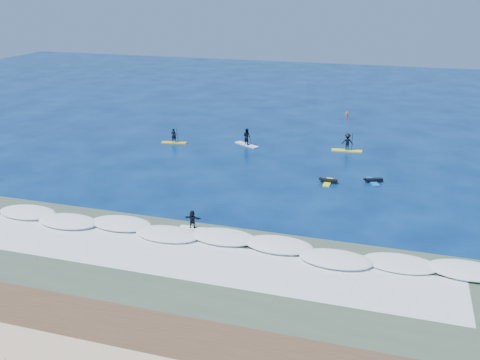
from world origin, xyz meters
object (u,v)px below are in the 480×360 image
(sup_paddler_left, at_px, (174,138))
(prone_paddler_near, at_px, (328,181))
(sup_paddler_center, at_px, (247,138))
(sup_paddler_right, at_px, (347,143))
(wave_surfer, at_px, (192,221))
(marker_buoy, at_px, (347,114))
(prone_paddler_far, at_px, (373,181))

(sup_paddler_left, relative_size, prone_paddler_near, 1.32)
(sup_paddler_center, distance_m, sup_paddler_right, 10.97)
(sup_paddler_left, height_order, wave_surfer, sup_paddler_left)
(sup_paddler_left, distance_m, prone_paddler_near, 19.97)
(marker_buoy, bearing_deg, sup_paddler_left, -132.29)
(sup_paddler_center, xyz_separation_m, marker_buoy, (9.07, 17.18, -0.51))
(prone_paddler_near, bearing_deg, marker_buoy, 4.50)
(marker_buoy, bearing_deg, wave_surfer, -99.62)
(sup_paddler_right, distance_m, marker_buoy, 16.25)
(sup_paddler_center, bearing_deg, prone_paddler_far, 1.58)
(sup_paddler_left, distance_m, marker_buoy, 25.47)
(prone_paddler_near, bearing_deg, sup_paddler_center, 49.93)
(prone_paddler_far, xyz_separation_m, wave_surfer, (-11.86, -14.21, 0.66))
(sup_paddler_center, xyz_separation_m, sup_paddler_right, (10.92, 1.04, 0.05))
(prone_paddler_far, xyz_separation_m, marker_buoy, (-5.20, 25.09, 0.16))
(wave_surfer, height_order, marker_buoy, wave_surfer)
(sup_paddler_left, distance_m, prone_paddler_far, 23.20)
(sup_paddler_center, relative_size, marker_buoy, 4.29)
(prone_paddler_far, bearing_deg, wave_surfer, 118.42)
(sup_paddler_right, relative_size, wave_surfer, 1.62)
(wave_surfer, bearing_deg, sup_paddler_center, 94.32)
(wave_surfer, bearing_deg, sup_paddler_left, 115.23)
(sup_paddler_center, bearing_deg, prone_paddler_near, -11.09)
(prone_paddler_near, height_order, marker_buoy, marker_buoy)
(marker_buoy, bearing_deg, sup_paddler_right, -83.45)
(sup_paddler_right, bearing_deg, prone_paddler_far, -74.03)
(prone_paddler_far, bearing_deg, marker_buoy, -10.02)
(sup_paddler_right, bearing_deg, sup_paddler_left, -176.42)
(sup_paddler_left, relative_size, sup_paddler_right, 0.88)
(sup_paddler_right, relative_size, marker_buoy, 4.49)
(sup_paddler_center, height_order, prone_paddler_far, sup_paddler_center)
(sup_paddler_left, relative_size, prone_paddler_far, 1.25)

